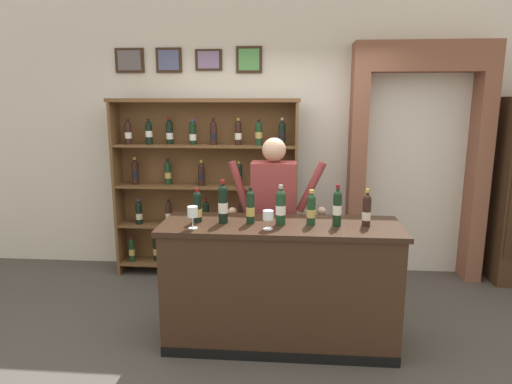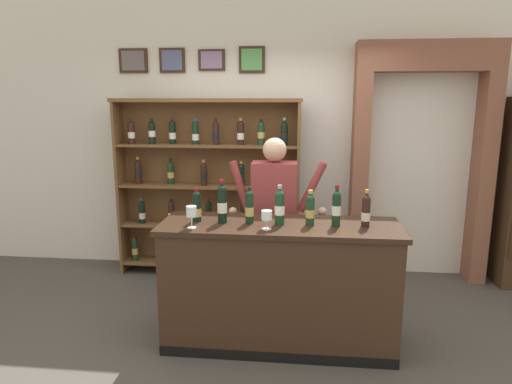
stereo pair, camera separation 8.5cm
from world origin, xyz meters
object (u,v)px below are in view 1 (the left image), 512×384
object	(u,v)px
wine_glass_spare	(193,213)
tasting_bottle_bianco	(337,207)
wine_shelf	(206,184)
wine_glass_center	(268,216)
tasting_bottle_prosecco	(197,207)
tasting_bottle_vin_santo	(281,206)
tasting_bottle_brunello	(250,207)
tasting_bottle_grappa	(367,210)
tasting_counter	(280,284)
shopkeeper	(274,207)
tasting_bottle_chianti	(223,203)
tasting_bottle_super_tuscan	(311,209)

from	to	relation	value
wine_glass_spare	tasting_bottle_bianco	bearing A→B (deg)	8.90
wine_shelf	wine_glass_center	distance (m)	1.79
tasting_bottle_prosecco	tasting_bottle_vin_santo	distance (m)	0.66
tasting_bottle_brunello	tasting_bottle_grappa	size ratio (longest dim) A/B	1.00
tasting_bottle_bianco	wine_glass_center	distance (m)	0.55
tasting_counter	wine_shelf	bearing A→B (deg)	121.17
wine_shelf	tasting_bottle_vin_santo	size ratio (longest dim) A/B	6.57
shopkeeper	wine_glass_center	size ratio (longest dim) A/B	11.30
wine_glass_spare	wine_shelf	bearing A→B (deg)	97.57
wine_shelf	tasting_counter	bearing A→B (deg)	-58.83
tasting_bottle_chianti	wine_glass_center	world-z (taller)	tasting_bottle_chianti
tasting_bottle_chianti	wine_glass_spare	world-z (taller)	tasting_bottle_chianti
tasting_bottle_chianti	tasting_bottle_brunello	distance (m)	0.22
shopkeeper	tasting_bottle_super_tuscan	distance (m)	0.66
shopkeeper	tasting_bottle_super_tuscan	size ratio (longest dim) A/B	5.90
tasting_counter	tasting_bottle_chianti	distance (m)	0.81
shopkeeper	wine_glass_spare	bearing A→B (deg)	-127.84
tasting_bottle_brunello	tasting_bottle_bianco	world-z (taller)	tasting_bottle_bianco
tasting_counter	tasting_bottle_vin_santo	world-z (taller)	tasting_bottle_vin_santo
tasting_bottle_vin_santo	tasting_bottle_grappa	distance (m)	0.66
tasting_counter	tasting_bottle_prosecco	size ratio (longest dim) A/B	6.94
tasting_bottle_super_tuscan	tasting_bottle_grappa	bearing A→B (deg)	1.67
shopkeeper	tasting_bottle_vin_santo	size ratio (longest dim) A/B	5.23
tasting_bottle_brunello	wine_glass_center	size ratio (longest dim) A/B	2.00
wine_glass_center	shopkeeper	bearing A→B (deg)	89.18
tasting_bottle_prosecco	tasting_bottle_chianti	world-z (taller)	tasting_bottle_chianti
tasting_bottle_prosecco	wine_glass_center	size ratio (longest dim) A/B	1.88
tasting_counter	wine_glass_spare	bearing A→B (deg)	-164.46
wine_glass_center	tasting_bottle_prosecco	bearing A→B (deg)	163.69
shopkeeper	tasting_bottle_vin_santo	xyz separation A→B (m)	(0.08, -0.58, 0.15)
wine_glass_spare	tasting_bottle_prosecco	bearing A→B (deg)	91.37
shopkeeper	tasting_bottle_prosecco	world-z (taller)	shopkeeper
tasting_bottle_vin_santo	tasting_bottle_super_tuscan	bearing A→B (deg)	1.61
shopkeeper	tasting_bottle_super_tuscan	xyz separation A→B (m)	(0.31, -0.57, 0.13)
tasting_bottle_grappa	wine_glass_center	world-z (taller)	tasting_bottle_grappa
tasting_bottle_super_tuscan	tasting_bottle_bianco	distance (m)	0.20
tasting_bottle_brunello	tasting_bottle_super_tuscan	world-z (taller)	tasting_bottle_brunello
tasting_counter	tasting_bottle_grappa	bearing A→B (deg)	0.34
shopkeeper	tasting_bottle_chianti	size ratio (longest dim) A/B	4.76
tasting_bottle_bianco	wine_glass_spare	world-z (taller)	tasting_bottle_bianco
tasting_bottle_brunello	tasting_bottle_grappa	world-z (taller)	same
tasting_bottle_bianco	tasting_counter	bearing A→B (deg)	178.38
tasting_bottle_brunello	tasting_bottle_vin_santo	xyz separation A→B (m)	(0.24, -0.02, 0.01)
tasting_bottle_bianco	tasting_bottle_grappa	xyz separation A→B (m)	(0.23, 0.02, -0.02)
tasting_bottle_prosecco	tasting_bottle_bianco	world-z (taller)	tasting_bottle_bianco
tasting_bottle_prosecco	tasting_bottle_brunello	distance (m)	0.42
tasting_bottle_vin_santo	tasting_bottle_grappa	bearing A→B (deg)	1.65
tasting_bottle_chianti	tasting_bottle_grappa	bearing A→B (deg)	0.64
tasting_bottle_prosecco	tasting_bottle_bianco	bearing A→B (deg)	-1.14
tasting_counter	wine_glass_center	size ratio (longest dim) A/B	13.01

